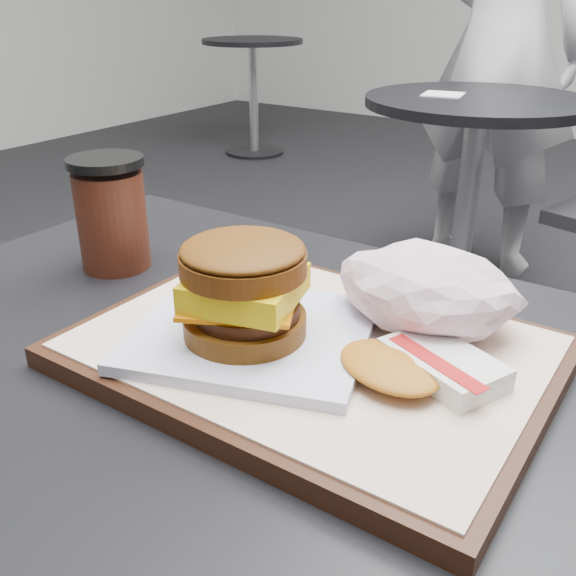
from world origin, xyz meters
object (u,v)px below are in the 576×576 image
(neighbor_table, at_px, (472,161))
(patron, at_px, (501,46))
(coffee_cup, at_px, (112,215))
(crumpled_wrapper, at_px, (428,289))
(breakfast_sandwich, at_px, (247,300))
(customer_table, at_px, (236,520))
(hash_brown, at_px, (419,365))
(serving_tray, at_px, (311,351))

(neighbor_table, height_order, patron, patron)
(coffee_cup, bearing_deg, neighbor_table, 94.41)
(crumpled_wrapper, distance_m, neighbor_table, 1.63)
(breakfast_sandwich, distance_m, patron, 2.22)
(customer_table, xyz_separation_m, hash_brown, (0.16, 0.03, 0.22))
(customer_table, height_order, neighbor_table, customer_table)
(customer_table, relative_size, serving_tray, 2.11)
(neighbor_table, bearing_deg, breakfast_sandwich, -77.36)
(serving_tray, bearing_deg, hash_brown, -0.51)
(hash_brown, height_order, neighbor_table, hash_brown)
(coffee_cup, bearing_deg, hash_brown, -7.39)
(breakfast_sandwich, bearing_deg, patron, 102.54)
(customer_table, xyz_separation_m, patron, (-0.46, 2.17, 0.28))
(neighbor_table, xyz_separation_m, patron, (-0.11, 0.52, 0.31))
(neighbor_table, bearing_deg, coffee_cup, -85.59)
(hash_brown, distance_m, neighbor_table, 1.71)
(breakfast_sandwich, bearing_deg, crumpled_wrapper, 45.93)
(breakfast_sandwich, xyz_separation_m, patron, (-0.48, 2.17, 0.03))
(hash_brown, relative_size, patron, 0.08)
(customer_table, bearing_deg, crumpled_wrapper, 41.67)
(customer_table, relative_size, patron, 0.47)
(customer_table, relative_size, crumpled_wrapper, 5.20)
(crumpled_wrapper, bearing_deg, patron, 106.02)
(neighbor_table, bearing_deg, hash_brown, -72.59)
(coffee_cup, bearing_deg, patron, 96.38)
(neighbor_table, bearing_deg, crumpled_wrapper, -72.73)
(serving_tray, xyz_separation_m, crumpled_wrapper, (0.07, 0.08, 0.04))
(breakfast_sandwich, height_order, patron, patron)
(breakfast_sandwich, distance_m, crumpled_wrapper, 0.16)
(neighbor_table, distance_m, patron, 0.61)
(serving_tray, bearing_deg, patron, 103.78)
(serving_tray, xyz_separation_m, hash_brown, (0.10, -0.00, 0.02))
(coffee_cup, xyz_separation_m, neighbor_table, (-0.12, 1.57, -0.28))
(customer_table, distance_m, serving_tray, 0.21)
(customer_table, height_order, hash_brown, hash_brown)
(neighbor_table, relative_size, patron, 0.44)
(hash_brown, bearing_deg, breakfast_sandwich, -167.31)
(serving_tray, height_order, hash_brown, hash_brown)
(customer_table, bearing_deg, hash_brown, 11.87)
(serving_tray, bearing_deg, breakfast_sandwich, -142.46)
(hash_brown, bearing_deg, coffee_cup, 172.61)
(coffee_cup, bearing_deg, crumpled_wrapper, 4.88)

